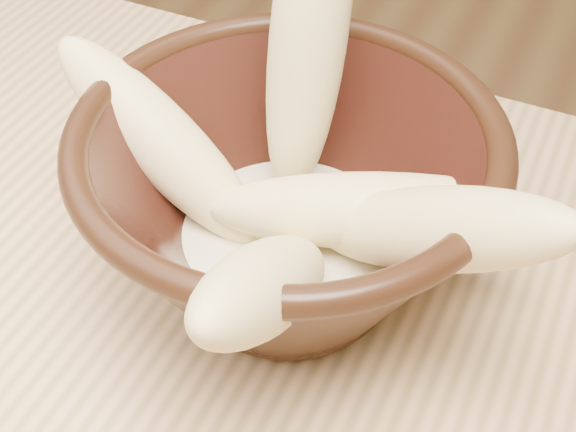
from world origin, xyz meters
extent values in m
cylinder|color=tan|center=(-0.54, 0.34, 0.35)|extent=(0.05, 0.05, 0.71)
cylinder|color=black|center=(-0.14, 0.15, 0.76)|extent=(0.10, 0.10, 0.01)
cylinder|color=black|center=(-0.14, 0.15, 0.78)|extent=(0.10, 0.10, 0.01)
torus|color=black|center=(-0.14, 0.15, 0.87)|extent=(0.23, 0.23, 0.02)
cylinder|color=beige|center=(-0.14, 0.15, 0.79)|extent=(0.13, 0.13, 0.02)
ellipsoid|color=#E2CE85|center=(-0.15, 0.21, 0.89)|extent=(0.04, 0.09, 0.20)
ellipsoid|color=#E2CE85|center=(-0.21, 0.15, 0.84)|extent=(0.16, 0.07, 0.12)
ellipsoid|color=#E2CE85|center=(-0.06, 0.14, 0.85)|extent=(0.17, 0.10, 0.14)
ellipsoid|color=#E2CE85|center=(-0.09, 0.16, 0.83)|extent=(0.19, 0.10, 0.06)
ellipsoid|color=#E2CE85|center=(-0.11, 0.08, 0.85)|extent=(0.06, 0.16, 0.13)
camera|label=1|loc=(0.00, -0.13, 1.12)|focal=50.00mm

